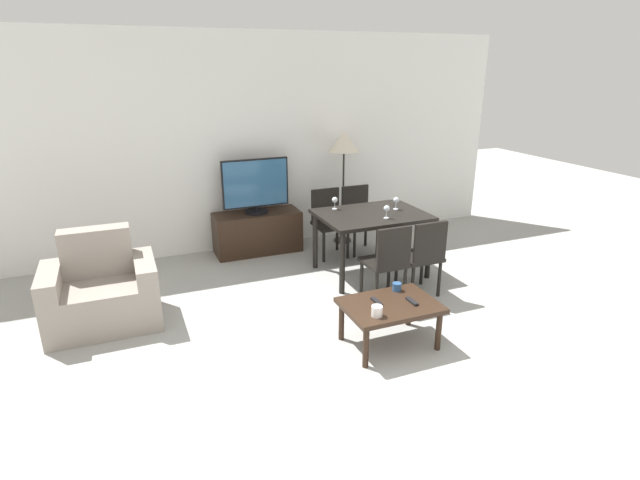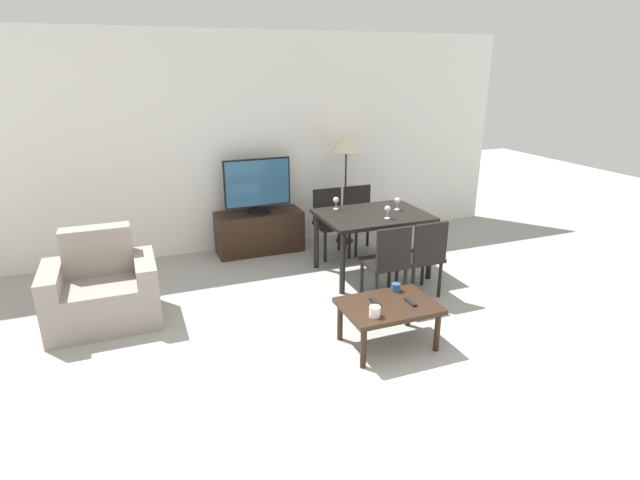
% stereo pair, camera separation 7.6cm
% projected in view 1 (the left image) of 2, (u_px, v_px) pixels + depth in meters
% --- Properties ---
extents(ground_plane, '(18.00, 18.00, 0.00)m').
position_uv_depth(ground_plane, '(357.00, 423.00, 3.39)').
color(ground_plane, '#9E9E99').
extents(wall_back, '(7.76, 0.06, 2.70)m').
position_uv_depth(wall_back, '(226.00, 145.00, 6.20)').
color(wall_back, white).
rests_on(wall_back, ground_plane).
extents(armchair, '(0.98, 0.70, 0.87)m').
position_uv_depth(armchair, '(102.00, 293.00, 4.61)').
color(armchair, gray).
rests_on(armchair, ground_plane).
extents(tv_stand, '(1.09, 0.44, 0.53)m').
position_uv_depth(tv_stand, '(258.00, 232.00, 6.41)').
color(tv_stand, black).
rests_on(tv_stand, ground_plane).
extents(tv, '(0.84, 0.29, 0.69)m').
position_uv_depth(tv, '(256.00, 186.00, 6.21)').
color(tv, black).
rests_on(tv, tv_stand).
extents(coffee_table, '(0.80, 0.57, 0.39)m').
position_uv_depth(coffee_table, '(390.00, 309.00, 4.24)').
color(coffee_table, black).
rests_on(coffee_table, ground_plane).
extents(dining_table, '(1.19, 0.88, 0.72)m').
position_uv_depth(dining_table, '(372.00, 221.00, 5.63)').
color(dining_table, black).
rests_on(dining_table, ground_plane).
extents(dining_chair_near, '(0.40, 0.40, 0.83)m').
position_uv_depth(dining_chair_near, '(388.00, 260.00, 4.96)').
color(dining_chair_near, black).
rests_on(dining_chair_near, ground_plane).
extents(dining_chair_far, '(0.40, 0.40, 0.83)m').
position_uv_depth(dining_chair_far, '(358.00, 215.00, 6.41)').
color(dining_chair_far, black).
rests_on(dining_chair_far, ground_plane).
extents(dining_chair_near_right, '(0.40, 0.40, 0.83)m').
position_uv_depth(dining_chair_near_right, '(423.00, 254.00, 5.11)').
color(dining_chair_near_right, black).
rests_on(dining_chair_near_right, ground_plane).
extents(dining_chair_far_left, '(0.40, 0.40, 0.83)m').
position_uv_depth(dining_chair_far_left, '(328.00, 219.00, 6.26)').
color(dining_chair_far_left, black).
rests_on(dining_chair_far_left, ground_plane).
extents(floor_lamp, '(0.40, 0.40, 1.50)m').
position_uv_depth(floor_lamp, '(344.00, 146.00, 6.44)').
color(floor_lamp, black).
rests_on(floor_lamp, ground_plane).
extents(remote_primary, '(0.04, 0.15, 0.02)m').
position_uv_depth(remote_primary, '(412.00, 301.00, 4.23)').
color(remote_primary, black).
rests_on(remote_primary, coffee_table).
extents(remote_secondary, '(0.04, 0.15, 0.02)m').
position_uv_depth(remote_secondary, '(377.00, 302.00, 4.23)').
color(remote_secondary, black).
rests_on(remote_secondary, coffee_table).
extents(cup_white_near, '(0.09, 0.09, 0.09)m').
position_uv_depth(cup_white_near, '(377.00, 311.00, 3.99)').
color(cup_white_near, white).
rests_on(cup_white_near, coffee_table).
extents(cup_colored_far, '(0.08, 0.08, 0.07)m').
position_uv_depth(cup_colored_far, '(397.00, 287.00, 4.45)').
color(cup_colored_far, navy).
rests_on(cup_colored_far, coffee_table).
extents(wine_glass_left, '(0.07, 0.07, 0.15)m').
position_uv_depth(wine_glass_left, '(335.00, 201.00, 5.73)').
color(wine_glass_left, silver).
rests_on(wine_glass_left, dining_table).
extents(wine_glass_center, '(0.07, 0.07, 0.15)m').
position_uv_depth(wine_glass_center, '(396.00, 201.00, 5.72)').
color(wine_glass_center, silver).
rests_on(wine_glass_center, dining_table).
extents(wine_glass_right, '(0.07, 0.07, 0.15)m').
position_uv_depth(wine_glass_right, '(387.00, 209.00, 5.39)').
color(wine_glass_right, silver).
rests_on(wine_glass_right, dining_table).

